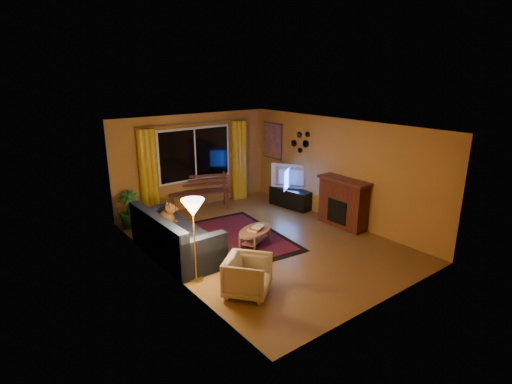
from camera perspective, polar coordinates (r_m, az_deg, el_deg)
floor at (r=8.73m, az=1.20°, el=-7.13°), size 4.50×6.00×0.02m
ceiling at (r=8.04m, az=1.31°, el=9.50°), size 4.50×6.00×0.02m
wall_back at (r=10.75m, az=-8.81°, el=4.36°), size 4.50×0.02×2.50m
wall_left at (r=7.18m, az=-13.03°, el=-2.20°), size 0.02×6.00×2.50m
wall_right at (r=9.82m, az=11.64°, el=3.03°), size 0.02×6.00×2.50m
window at (r=10.65m, az=-8.69°, el=5.35°), size 2.00×0.02×1.30m
curtain_rod at (r=10.48m, az=-8.76°, el=9.60°), size 3.20×0.03×0.03m
curtain_left at (r=10.11m, az=-15.14°, el=2.41°), size 0.36×0.36×2.24m
curtain_right at (r=11.36m, az=-2.47°, el=4.55°), size 0.36×0.36×2.24m
bench at (r=10.72m, az=-8.06°, el=-1.25°), size 1.65×1.00×0.48m
potted_plant at (r=9.82m, az=-17.67°, el=-2.41°), size 0.64×0.64×0.87m
sofa at (r=8.11m, az=-11.36°, el=-5.84°), size 0.98×2.26×0.91m
dog at (r=8.47m, az=-12.69°, el=-3.09°), size 0.43×0.53×0.52m
armchair at (r=6.67m, az=-1.18°, el=-11.62°), size 0.96×0.95×0.72m
floor_lamp at (r=6.97m, az=-8.78°, el=-6.94°), size 0.30×0.30×1.50m
rug at (r=8.95m, az=-2.41°, el=-6.40°), size 2.04×2.95×0.02m
coffee_table at (r=8.48m, az=-0.12°, el=-6.49°), size 1.29×1.29×0.36m
tv_console at (r=10.84m, az=4.95°, el=-0.86°), size 0.57×1.25×0.50m
television at (r=10.68m, az=5.03°, el=2.11°), size 0.78×1.02×0.66m
fireplace at (r=9.61m, az=12.35°, el=-1.67°), size 0.40×1.20×1.10m
mirror_cluster at (r=10.56m, az=6.32°, el=7.28°), size 0.06×0.60×0.56m
painting at (r=11.44m, az=2.35°, el=7.34°), size 0.04×0.76×0.96m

